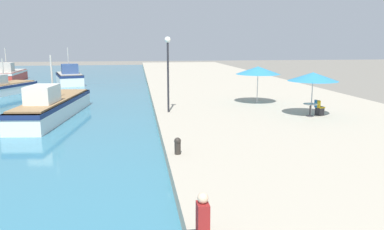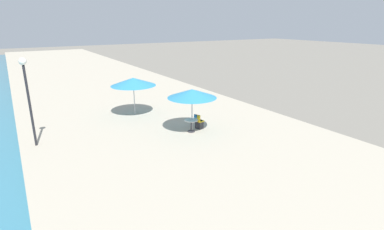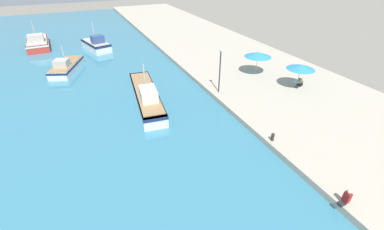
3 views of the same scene
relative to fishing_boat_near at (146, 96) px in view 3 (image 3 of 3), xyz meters
name	(u,v)px [view 3 (image 3 of 3)]	position (x,y,z in m)	size (l,w,h in m)	color
quay_promenade	(212,47)	(14.37, 13.41, -0.56)	(16.00, 90.00, 0.52)	#B2A893
fishing_boat_near	(146,96)	(0.00, 0.00, 0.00)	(3.25, 10.59, 3.94)	white
fishing_boat_mid	(66,66)	(-6.95, 12.27, -0.13)	(4.50, 6.90, 3.27)	white
fishing_boat_far	(96,45)	(-2.41, 20.08, 0.04)	(4.05, 6.53, 4.17)	white
fishing_boat_distant	(38,42)	(-10.82, 25.24, 0.03)	(3.55, 8.12, 4.07)	red
cafe_umbrella_pink	(301,67)	(15.26, -4.06, 1.99)	(2.84, 2.84, 2.54)	#B7B7B7
cafe_umbrella_white	(258,54)	(13.62, 0.92, 2.02)	(3.07, 3.07, 2.59)	#B7B7B7
cafe_table	(297,83)	(15.17, -4.13, 0.23)	(0.80, 0.80, 0.74)	#333338
cafe_chair_left	(300,83)	(15.87, -3.93, 0.03)	(0.52, 0.50, 0.91)	#2D2D33
cafe_chair_right	(300,83)	(15.85, -3.87, 0.03)	(0.54, 0.53, 0.91)	#2D2D33
person_at_quay	(346,198)	(6.61, -16.86, 0.17)	(0.57, 0.36, 1.06)	#232328
mooring_bollard	(273,137)	(6.78, -10.52, 0.05)	(0.26, 0.26, 0.65)	#2D2823
lamppost	(220,63)	(7.16, -1.60, 2.79)	(0.36, 0.36, 4.56)	#232328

